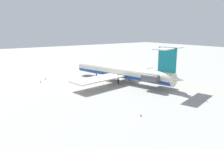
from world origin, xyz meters
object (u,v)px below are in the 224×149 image
(safety_cone_nose, at_px, (45,79))
(safety_cone_wingtip, at_px, (41,82))
(ground_crew_near_nose, at_px, (174,72))
(safety_cone_tail, at_px, (141,115))
(ground_crew_near_tail, at_px, (106,67))
(main_jetliner, at_px, (124,72))

(safety_cone_nose, distance_m, safety_cone_wingtip, 4.65)
(ground_crew_near_nose, relative_size, safety_cone_nose, 3.08)
(safety_cone_wingtip, relative_size, safety_cone_tail, 1.00)
(ground_crew_near_nose, bearing_deg, safety_cone_nose, -166.65)
(ground_crew_near_tail, bearing_deg, safety_cone_wingtip, 87.94)
(ground_crew_near_nose, height_order, safety_cone_wingtip, ground_crew_near_nose)
(safety_cone_nose, bearing_deg, safety_cone_tail, -175.02)
(main_jetliner, height_order, safety_cone_wingtip, main_jetliner)
(safety_cone_wingtip, xyz_separation_m, safety_cone_tail, (-42.93, -7.02, 0.00))
(main_jetliner, bearing_deg, safety_cone_nose, 31.11)
(ground_crew_near_nose, height_order, ground_crew_near_tail, ground_crew_near_tail)
(ground_crew_near_nose, height_order, safety_cone_nose, ground_crew_near_nose)
(ground_crew_near_nose, distance_m, safety_cone_tail, 48.16)
(safety_cone_nose, bearing_deg, ground_crew_near_tail, -81.38)
(main_jetliner, relative_size, safety_cone_nose, 80.63)
(ground_crew_near_tail, height_order, safety_cone_wingtip, ground_crew_near_tail)
(safety_cone_wingtip, bearing_deg, safety_cone_nose, -39.58)
(ground_crew_near_tail, distance_m, safety_cone_nose, 30.68)
(ground_crew_near_nose, distance_m, ground_crew_near_tail, 31.24)
(safety_cone_wingtip, height_order, safety_cone_tail, same)
(safety_cone_tail, bearing_deg, safety_cone_nose, 4.98)
(ground_crew_near_tail, distance_m, safety_cone_tail, 57.47)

